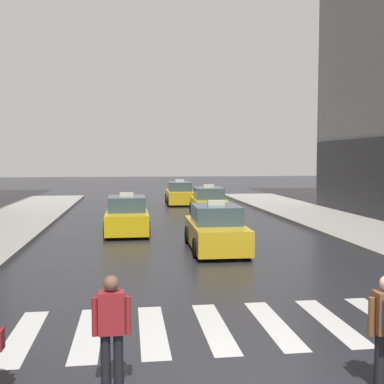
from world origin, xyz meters
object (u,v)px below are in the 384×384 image
object	(u,v)px
taxi_second	(127,216)
taxi_fourth	(180,194)
taxi_lead	(216,230)
taxi_third	(208,203)
pedestrian_plain_coat	(112,325)

from	to	relation	value
taxi_second	taxi_fourth	distance (m)	13.12
taxi_lead	taxi_third	world-z (taller)	same
taxi_lead	taxi_fourth	size ratio (longest dim) A/B	1.00
taxi_lead	taxi_third	xyz separation A→B (m)	(1.48, 10.15, 0.00)
taxi_third	taxi_second	bearing A→B (deg)	-129.06
taxi_fourth	pedestrian_plain_coat	xyz separation A→B (m)	(-3.88, -26.92, 0.21)
taxi_lead	pedestrian_plain_coat	xyz separation A→B (m)	(-3.35, -9.93, 0.21)
taxi_lead	taxi_second	bearing A→B (deg)	125.80
taxi_lead	pedestrian_plain_coat	distance (m)	10.48
taxi_third	taxi_fourth	world-z (taller)	same
taxi_fourth	pedestrian_plain_coat	size ratio (longest dim) A/B	2.78
taxi_second	pedestrian_plain_coat	xyz separation A→B (m)	(-0.17, -14.34, 0.21)
taxi_fourth	pedestrian_plain_coat	distance (m)	27.20
taxi_second	taxi_third	size ratio (longest dim) A/B	0.98
taxi_third	taxi_lead	bearing A→B (deg)	-98.28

